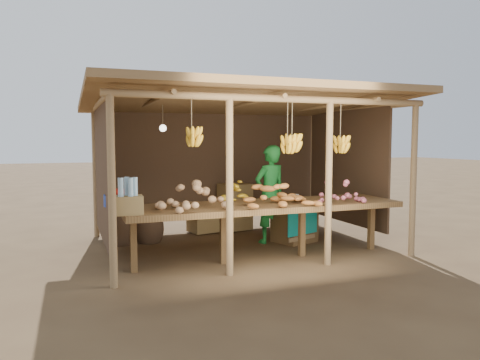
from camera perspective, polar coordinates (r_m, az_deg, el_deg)
name	(u,v)px	position (r m, az deg, el deg)	size (l,w,h in m)	color
ground	(240,245)	(7.54, 0.00, -7.97)	(60.00, 60.00, 0.00)	brown
stall_structure	(239,125)	(7.33, -0.09, 6.77)	(4.70, 3.50, 2.43)	#95734C
counter	(264,208)	(6.54, 2.93, -3.38)	(3.90, 1.05, 0.80)	brown
potato_heap	(195,195)	(5.93, -5.46, -1.86)	(1.04, 0.63, 0.37)	#AB8058
sweet_potato_heap	(276,192)	(6.30, 4.41, -1.50)	(0.99, 0.59, 0.36)	#AD672C
onion_heap	(337,190)	(6.70, 11.70, -1.23)	(0.76, 0.46, 0.35)	#AB5361
banana_pile	(238,189)	(6.80, -0.20, -1.08)	(0.54, 0.32, 0.34)	yellow
tomato_basin	(121,199)	(6.46, -14.35, -2.24)	(0.44, 0.44, 0.23)	navy
bottle_box	(128,200)	(5.70, -13.53, -2.40)	(0.37, 0.30, 0.44)	olive
vendor	(270,194)	(7.65, 3.68, -1.73)	(0.58, 0.38, 1.60)	#197429
tarp_crate	(294,222)	(7.80, 6.65, -5.08)	(0.84, 0.79, 0.81)	brown
carton_stack	(225,211)	(8.64, -1.85, -3.79)	(1.18, 0.51, 0.85)	olive
burlap_sacks	(135,226)	(7.81, -12.69, -5.46)	(0.95, 0.50, 0.67)	#4C3523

